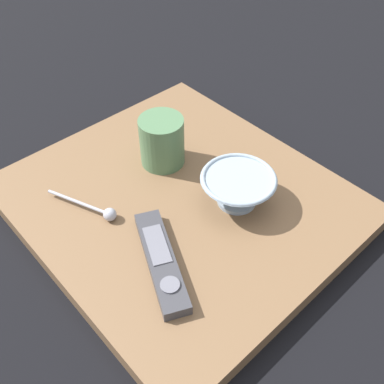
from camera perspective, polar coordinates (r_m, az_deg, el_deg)
ground_plane at (r=0.84m, az=-1.52°, el=-2.12°), size 6.00×6.00×0.00m
table at (r=0.83m, az=-1.55°, el=-1.28°), size 0.52×0.58×0.04m
cereal_bowl at (r=0.78m, az=5.95°, el=0.56°), size 0.13×0.13×0.06m
coffee_mug at (r=0.85m, az=-3.91°, el=6.57°), size 0.09×0.09×0.10m
teaspoon at (r=0.79m, az=-11.66°, el=-2.45°), size 0.06×0.14×0.02m
tv_remote_near at (r=0.71m, az=-4.02°, el=-8.84°), size 0.12×0.20×0.02m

